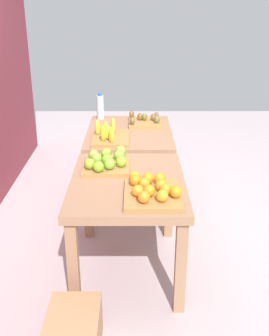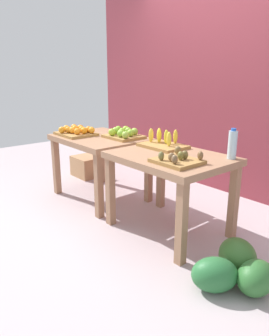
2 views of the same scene
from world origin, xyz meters
name	(u,v)px [view 1 (image 1 of 2)]	position (x,y,z in m)	size (l,w,h in m)	color
ground_plane	(129,229)	(0.00, 0.00, 0.00)	(8.00, 8.00, 0.00)	#B9A9AD
display_table_left	(128,194)	(-0.56, 0.00, 0.63)	(1.04, 0.80, 0.74)	#9D7152
display_table_right	(129,142)	(0.56, 0.00, 0.63)	(1.04, 0.80, 0.74)	#9D7152
orange_bin	(152,190)	(-0.81, -0.16, 0.78)	(0.44, 0.38, 0.11)	#A77B41
apple_bin	(107,162)	(-0.33, 0.16, 0.78)	(0.42, 0.34, 0.11)	#A77B41
banana_crate	(110,136)	(0.29, 0.17, 0.78)	(0.44, 0.32, 0.17)	#A77B41
kiwi_bin	(145,121)	(0.79, -0.16, 0.77)	(0.36, 0.33, 0.10)	#A77B41
water_bottle	(100,107)	(0.98, 0.30, 0.86)	(0.08, 0.08, 0.26)	silver
watermelon_pile	(150,157)	(1.44, -0.23, 0.13)	(0.57, 0.71, 0.27)	#2E692E
cardboard_produce_box	(74,335)	(-1.39, 0.30, 0.14)	(0.40, 0.30, 0.29)	tan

